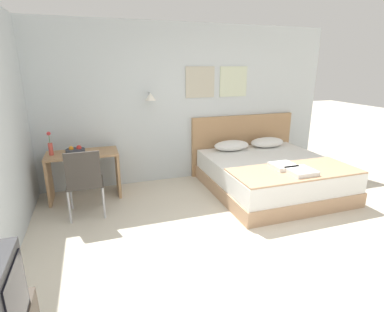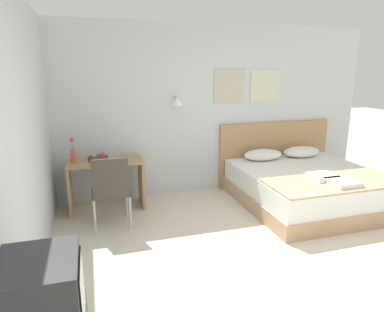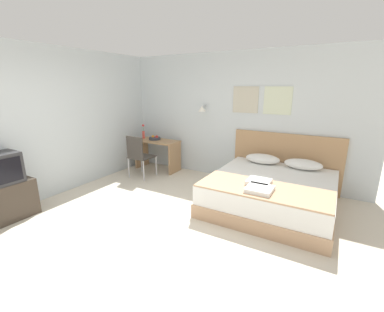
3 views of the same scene
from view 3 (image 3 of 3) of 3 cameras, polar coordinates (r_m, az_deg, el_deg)
The scene contains 16 objects.
ground_plane at distance 3.75m, azimuth -8.87°, elevation -16.46°, with size 24.00×24.00×0.00m, color beige.
wall_back at distance 5.57m, azimuth 8.34°, elevation 8.58°, with size 5.54×0.31×2.65m.
wall_left at distance 5.05m, azimuth -32.71°, elevation 5.60°, with size 0.06×5.66×2.65m.
bed at distance 4.49m, azimuth 17.11°, elevation -7.78°, with size 1.92×1.97×0.52m.
headboard at distance 5.34m, azimuth 19.89°, elevation -1.07°, with size 2.04×0.06×1.09m.
pillow_left at distance 5.14m, azimuth 15.41°, elevation -0.58°, with size 0.65×0.38×0.18m.
pillow_right at distance 5.02m, azimuth 23.46°, elevation -1.69°, with size 0.65×0.38×0.18m.
throw_blanket at distance 3.87m, azimuth 15.43°, elevation -7.03°, with size 1.86×0.79×0.02m.
folded_towel_near_foot at distance 4.00m, azimuth 14.62°, elevation -5.57°, with size 0.34×0.32×0.06m.
folded_towel_mid_bed at distance 3.73m, azimuth 14.79°, elevation -7.13°, with size 0.35×0.35×0.06m.
desk at distance 6.21m, azimuth -7.68°, elevation 1.45°, with size 1.04×0.51×0.72m.
desk_chair at distance 5.67m, azimuth -11.81°, elevation 0.52°, with size 0.47×0.47×0.95m.
fruit_bowl at distance 6.23m, azimuth -8.27°, elevation 3.93°, with size 0.28×0.28×0.11m.
flower_vase at distance 6.41m, azimuth -10.74°, elevation 5.06°, with size 0.06×0.06×0.35m.
tv_stand at distance 4.82m, azimuth -35.83°, elevation -8.12°, with size 0.43×0.72×0.58m.
television at distance 4.66m, azimuth -36.79°, elevation -2.24°, with size 0.42×0.47×0.46m.
Camera 3 is at (2.06, -2.45, 1.96)m, focal length 24.00 mm.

